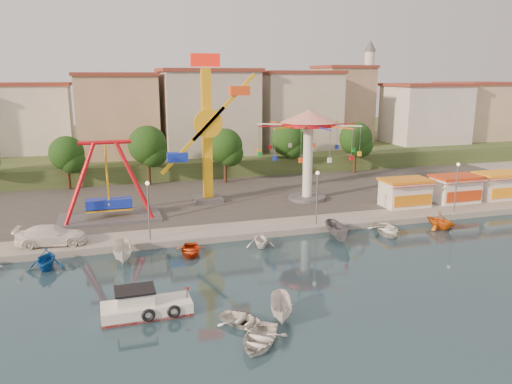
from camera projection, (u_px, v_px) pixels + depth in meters
name	position (u px, v px, depth m)	size (l,w,h in m)	color
ground	(285.00, 294.00, 34.58)	(200.00, 200.00, 0.00)	#142B37
quay_deck	(170.00, 155.00, 92.25)	(200.00, 100.00, 0.60)	#9E998E
asphalt_pad	(203.00, 191.00, 62.38)	(90.00, 28.00, 0.01)	#4C4944
hill_terrace	(166.00, 145.00, 96.64)	(200.00, 60.00, 3.00)	#384C26
pirate_ship_ride	(108.00, 182.00, 49.68)	(10.00, 5.00, 8.00)	#59595E
kamikaze_tower	(211.00, 133.00, 55.79)	(7.32, 3.10, 16.50)	#59595E
wave_swinger	(308.00, 135.00, 56.69)	(11.60, 11.60, 10.40)	#59595E
booth_left	(405.00, 192.00, 55.14)	(5.40, 3.78, 3.08)	white
booth_mid	(455.00, 188.00, 57.01)	(5.40, 3.78, 3.08)	white
booth_right	(499.00, 185.00, 58.71)	(5.40, 3.78, 3.08)	white
lamp_post_1	(149.00, 212.00, 43.72)	(0.14, 0.14, 5.00)	#59595E
lamp_post_2	(317.00, 199.00, 48.24)	(0.14, 0.14, 5.00)	#59595E
lamp_post_3	(456.00, 189.00, 52.76)	(0.14, 0.14, 5.00)	#59595E
tree_1	(67.00, 153.00, 62.62)	(4.35, 4.35, 6.80)	#382314
tree_2	(148.00, 145.00, 64.88)	(5.02, 5.02, 7.85)	#382314
tree_3	(225.00, 146.00, 66.44)	(4.68, 4.68, 7.32)	#382314
tree_4	(288.00, 139.00, 72.01)	(4.86, 4.86, 7.60)	#382314
tree_5	(356.00, 139.00, 73.15)	(4.83, 4.83, 7.54)	#382314
building_1	(34.00, 126.00, 74.73)	(12.33, 9.01, 8.63)	silver
building_2	(124.00, 115.00, 78.68)	(11.95, 9.28, 11.23)	tan
building_3	(214.00, 121.00, 79.87)	(12.59, 10.50, 9.20)	beige
building_4	(285.00, 117.00, 86.84)	(10.75, 9.23, 9.24)	beige
building_5	(359.00, 111.00, 88.63)	(12.77, 10.96, 11.21)	tan
building_6	(422.00, 107.00, 90.38)	(8.23, 8.98, 12.36)	silver
building_7	(458.00, 113.00, 98.74)	(11.59, 10.93, 8.76)	beige
minaret	(368.00, 87.00, 92.17)	(2.80, 2.80, 18.00)	silver
cabin_motorboat	(144.00, 307.00, 31.51)	(5.63, 2.35, 1.97)	white
rowboat_a	(242.00, 320.00, 30.27)	(2.25, 3.16, 0.65)	white
rowboat_b	(259.00, 339.00, 28.04)	(2.69, 3.76, 0.78)	silver
skiff	(282.00, 308.00, 31.01)	(1.35, 3.60, 1.39)	silver
van	(51.00, 235.00, 42.71)	(2.36, 5.81, 1.69)	white
moored_boat_1	(46.00, 259.00, 38.91)	(2.79, 3.24, 1.71)	#124FA2
moored_boat_2	(123.00, 252.00, 40.58)	(1.50, 3.98, 1.54)	silver
moored_boat_3	(190.00, 250.00, 42.22)	(2.49, 3.49, 0.72)	red
moored_boat_4	(260.00, 239.00, 43.89)	(2.51, 2.90, 1.53)	white
moored_boat_5	(338.00, 231.00, 46.02)	(1.55, 4.13, 1.59)	#5A5A5F
moored_boat_6	(387.00, 230.00, 47.56)	(3.00, 4.20, 0.87)	white
moored_boat_7	(441.00, 220.00, 49.15)	(2.82, 3.26, 1.72)	#D86113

